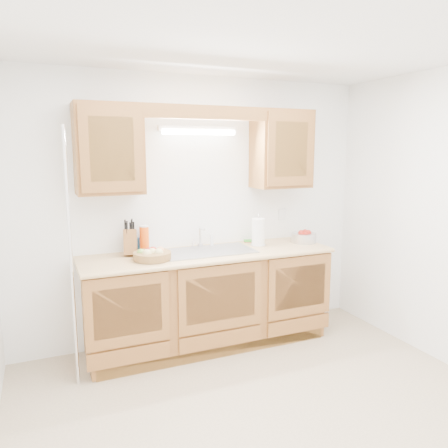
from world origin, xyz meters
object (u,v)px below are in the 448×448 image
apple_bowl (304,237)px  fruit_basket (152,255)px  knife_block (130,242)px  paper_towel (258,232)px

apple_bowl → fruit_basket: bearing=-176.9°
knife_block → paper_towel: (1.21, -0.11, 0.01)m
knife_block → apple_bowl: bearing=7.6°
fruit_basket → apple_bowl: apple_bowl is taller
fruit_basket → apple_bowl: 1.57m
paper_towel → knife_block: bearing=174.9°
fruit_basket → paper_towel: paper_towel is taller
fruit_basket → apple_bowl: size_ratio=1.28×
knife_block → fruit_basket: bearing=-48.0°
fruit_basket → knife_block: size_ratio=1.27×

